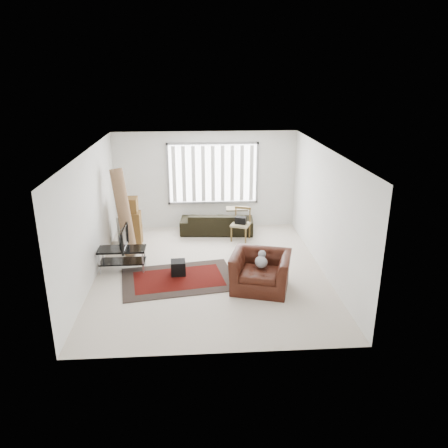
% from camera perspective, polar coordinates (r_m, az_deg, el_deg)
% --- Properties ---
extents(room, '(6.00, 6.02, 2.71)m').
position_cam_1_polar(room, '(9.67, -1.81, 4.58)').
color(room, beige).
rests_on(room, ground).
extents(persian_rug, '(2.59, 1.94, 0.02)m').
position_cam_1_polar(persian_rug, '(9.48, -5.95, -7.16)').
color(persian_rug, black).
rests_on(persian_rug, ground).
extents(tv_stand, '(1.04, 0.47, 0.52)m').
position_cam_1_polar(tv_stand, '(9.97, -13.15, -3.90)').
color(tv_stand, black).
rests_on(tv_stand, ground).
extents(tv, '(0.11, 0.84, 0.48)m').
position_cam_1_polar(tv, '(9.82, -13.32, -1.83)').
color(tv, black).
rests_on(tv, tv_stand).
extents(subwoofer, '(0.33, 0.33, 0.31)m').
position_cam_1_polar(subwoofer, '(9.61, -6.00, -5.68)').
color(subwoofer, black).
rests_on(subwoofer, persian_rug).
extents(moving_boxes, '(0.51, 0.47, 1.23)m').
position_cam_1_polar(moving_boxes, '(11.32, -12.05, 0.12)').
color(moving_boxes, brown).
rests_on(moving_boxes, ground).
extents(white_flatpack, '(0.52, 0.26, 0.64)m').
position_cam_1_polar(white_flatpack, '(11.73, -12.58, -0.56)').
color(white_flatpack, silver).
rests_on(white_flatpack, ground).
extents(rolled_rug, '(0.71, 0.86, 2.09)m').
position_cam_1_polar(rolled_rug, '(10.69, -12.98, 1.55)').
color(rolled_rug, brown).
rests_on(rolled_rug, ground).
extents(sofa, '(2.04, 1.01, 0.76)m').
position_cam_1_polar(sofa, '(11.94, -0.95, 0.58)').
color(sofa, black).
rests_on(sofa, ground).
extents(side_chair, '(0.60, 0.60, 0.85)m').
position_cam_1_polar(side_chair, '(11.42, 2.22, 0.18)').
color(side_chair, '#827755').
rests_on(side_chair, ground).
extents(armchair, '(1.41, 1.31, 0.87)m').
position_cam_1_polar(armchair, '(8.92, 4.81, -5.86)').
color(armchair, '#38140B').
rests_on(armchair, ground).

